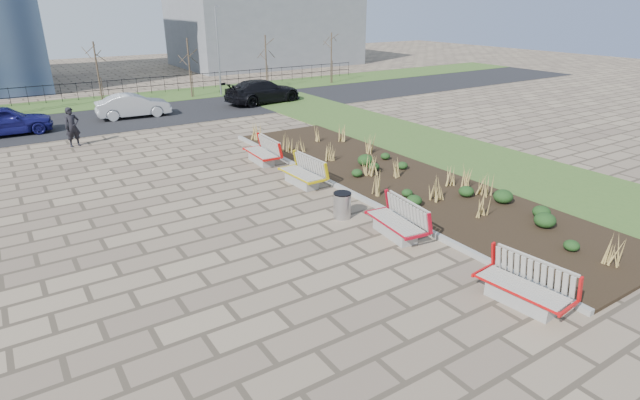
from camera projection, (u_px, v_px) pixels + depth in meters
ground at (336, 287)px, 11.86m from camera, size 120.00×120.00×0.00m
planting_bed at (396, 179)px, 18.91m from camera, size 4.50×18.00×0.10m
planting_curb at (346, 190)px, 17.71m from camera, size 0.16×18.00×0.15m
grass_verge_near at (480, 160)px, 21.34m from camera, size 5.00×38.00×0.04m
grass_verge_far at (99, 102)px, 33.62m from camera, size 80.00×5.00×0.04m
road at (119, 119)px, 28.96m from camera, size 80.00×7.00×0.02m
bench_a at (523, 285)px, 10.97m from camera, size 1.12×2.18×1.00m
bench_b at (395, 220)px, 14.25m from camera, size 1.14×2.19×1.00m
bench_c at (301, 172)px, 18.29m from camera, size 0.96×2.13×1.00m
bench_d at (261, 151)px, 20.82m from camera, size 0.99×2.14×1.00m
litter_bin at (342, 206)px, 15.51m from camera, size 0.54×0.54×0.81m
pedestrian at (72, 127)px, 23.12m from camera, size 0.74×0.56×1.83m
car_blue at (3, 121)px, 25.02m from camera, size 4.41×1.83×1.50m
car_silver at (133, 106)px, 29.06m from camera, size 4.21×1.74×1.36m
car_black at (263, 91)px, 33.18m from camera, size 5.54×2.85×1.54m
tree_c at (98, 74)px, 31.71m from camera, size 1.40×1.40×4.00m
tree_d at (190, 68)px, 34.76m from camera, size 1.40×1.40×4.00m
tree_e at (266, 63)px, 37.82m from camera, size 1.40×1.40×4.00m
tree_f at (331, 58)px, 40.87m from camera, size 1.40×1.40×4.00m
lamp_east at (218, 52)px, 35.02m from camera, size 0.24×0.60×6.00m
railing_fence at (93, 90)px, 34.55m from camera, size 44.00×0.10×1.20m
building_grey at (264, 15)px, 52.85m from camera, size 18.00×12.00×10.00m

